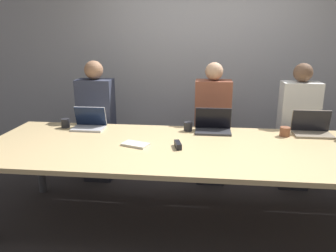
{
  "coord_description": "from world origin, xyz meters",
  "views": [
    {
      "loc": [
        0.01,
        -2.7,
        1.71
      ],
      "look_at": [
        -0.3,
        0.1,
        0.91
      ],
      "focal_mm": 35.0,
      "sensor_mm": 36.0,
      "label": 1
    }
  ],
  "objects": [
    {
      "name": "ground_plane",
      "position": [
        0.0,
        0.0,
        0.0
      ],
      "size": [
        24.0,
        24.0,
        0.0
      ],
      "primitive_type": "plane",
      "color": "#383333"
    },
    {
      "name": "curtain_wall",
      "position": [
        0.0,
        1.67,
        1.4
      ],
      "size": [
        12.0,
        0.06,
        2.8
      ],
      "color": "#ADADB2",
      "rests_on": "ground_plane"
    },
    {
      "name": "conference_table",
      "position": [
        0.0,
        0.0,
        0.7
      ],
      "size": [
        3.85,
        1.27,
        0.76
      ],
      "color": "#D6B77F",
      "rests_on": "ground_plane"
    },
    {
      "name": "laptop_far_right",
      "position": [
        1.06,
        0.48,
        0.82
      ],
      "size": [
        0.36,
        0.23,
        0.23
      ],
      "color": "gray",
      "rests_on": "conference_table"
    },
    {
      "name": "person_far_right",
      "position": [
        1.05,
        0.9,
        0.68
      ],
      "size": [
        0.4,
        0.24,
        1.41
      ],
      "color": "#2D2D38",
      "rests_on": "ground_plane"
    },
    {
      "name": "cup_far_right",
      "position": [
        0.79,
        0.39,
        0.8
      ],
      "size": [
        0.1,
        0.1,
        0.09
      ],
      "color": "brown",
      "rests_on": "conference_table"
    },
    {
      "name": "laptop_far_left",
      "position": [
        -1.15,
        0.45,
        0.82
      ],
      "size": [
        0.33,
        0.22,
        0.22
      ],
      "color": "#B7B7BC",
      "rests_on": "conference_table"
    },
    {
      "name": "person_far_left",
      "position": [
        -1.21,
        0.86,
        0.69
      ],
      "size": [
        0.4,
        0.24,
        1.42
      ],
      "color": "#2D2D38",
      "rests_on": "ground_plane"
    },
    {
      "name": "cup_far_left",
      "position": [
        -1.41,
        0.45,
        0.8
      ],
      "size": [
        0.09,
        0.09,
        0.09
      ],
      "color": "#232328",
      "rests_on": "conference_table"
    },
    {
      "name": "laptop_far_center",
      "position": [
        0.11,
        0.47,
        0.82
      ],
      "size": [
        0.36,
        0.23,
        0.23
      ],
      "color": "#333338",
      "rests_on": "conference_table"
    },
    {
      "name": "person_far_center",
      "position": [
        0.12,
        0.93,
        0.68
      ],
      "size": [
        0.4,
        0.24,
        1.4
      ],
      "color": "#2D2D38",
      "rests_on": "ground_plane"
    },
    {
      "name": "cup_far_center",
      "position": [
        -0.14,
        0.47,
        0.8
      ],
      "size": [
        0.09,
        0.09,
        0.09
      ],
      "color": "#232328",
      "rests_on": "conference_table"
    },
    {
      "name": "stapler",
      "position": [
        -0.2,
        -0.04,
        0.78
      ],
      "size": [
        0.08,
        0.16,
        0.05
      ],
      "rotation": [
        0.0,
        0.0,
        0.25
      ],
      "color": "black",
      "rests_on": "conference_table"
    },
    {
      "name": "notebook",
      "position": [
        -0.57,
        -0.03,
        0.77
      ],
      "size": [
        0.26,
        0.2,
        0.02
      ],
      "rotation": [
        0.0,
        0.0,
        -0.35
      ],
      "color": "silver",
      "rests_on": "conference_table"
    }
  ]
}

